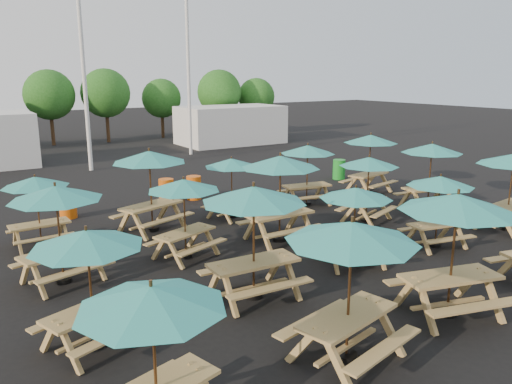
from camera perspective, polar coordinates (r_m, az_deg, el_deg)
ground at (r=14.99m, az=3.09°, el=-5.21°), size 120.00×120.00×0.00m
picnic_unit_0 at (r=6.58m, az=-11.82°, el=-12.68°), size 2.41×2.41×2.20m
picnic_unit_1 at (r=9.05m, az=-18.74°, el=-5.84°), size 2.50×2.50×2.20m
picnic_unit_2 at (r=12.11m, az=-21.89°, el=-0.71°), size 2.53×2.53×2.34m
picnic_unit_3 at (r=15.05m, az=-23.89°, el=0.65°), size 1.89×1.89×2.03m
picnic_unit_4 at (r=8.25m, az=10.86°, el=-5.44°), size 2.63×2.63×2.48m
picnic_unit_5 at (r=10.42m, az=-0.27°, el=-1.05°), size 2.34×2.34×2.51m
picnic_unit_6 at (r=13.02m, az=-8.26°, el=0.29°), size 2.43×2.43×2.15m
picnic_unit_7 at (r=15.45m, az=-12.09°, el=3.43°), size 2.85×2.85×2.53m
picnic_unit_8 at (r=10.40m, az=21.99°, el=-1.92°), size 2.78×2.78×2.55m
picnic_unit_9 at (r=12.61m, az=11.31°, el=-0.65°), size 2.32×2.32×2.05m
picnic_unit_10 at (r=14.16m, az=2.79°, el=2.88°), size 2.28×2.28×2.54m
picnic_unit_11 at (r=16.66m, az=-2.82°, el=2.96°), size 2.29×2.29×2.05m
picnic_unit_13 at (r=14.64m, az=20.30°, el=0.71°), size 2.14×2.14×2.05m
picnic_unit_14 at (r=16.61m, az=12.78°, el=2.97°), size 2.46×2.46×2.16m
picnic_unit_15 at (r=18.40m, az=5.92°, el=4.46°), size 2.33×2.33×2.25m
picnic_unit_18 at (r=18.76m, az=19.44°, el=4.31°), size 2.48×2.48×2.39m
picnic_unit_19 at (r=20.69m, az=12.96°, el=5.55°), size 2.56×2.56×2.41m
waste_bin_0 at (r=18.01m, az=-20.72°, el=-1.38°), size 0.57×0.57×0.91m
waste_bin_1 at (r=19.17m, az=-10.20°, el=0.14°), size 0.57×0.57×0.91m
waste_bin_2 at (r=19.54m, az=-7.12°, el=0.50°), size 0.57×0.57×0.91m
waste_bin_3 at (r=23.46m, az=9.46°, el=2.57°), size 0.57×0.57×0.91m
mast_0 at (r=26.34m, az=-19.28°, el=15.30°), size 0.20×0.20×12.00m
mast_1 at (r=30.39m, az=-7.79°, el=15.54°), size 0.20×0.20×12.00m
event_tent_1 at (r=35.27m, az=-2.92°, el=7.67°), size 7.00×4.00×2.60m
tree_3 at (r=36.87m, az=-22.56°, el=10.22°), size 3.36×3.36×5.09m
tree_4 at (r=37.25m, az=-16.83°, el=10.76°), size 3.41×3.41×5.17m
tree_5 at (r=39.06m, az=-10.75°, el=10.47°), size 2.94×2.94×4.45m
tree_6 at (r=39.13m, az=-4.22°, el=11.33°), size 3.38×3.38×5.13m
tree_7 at (r=40.88m, az=0.03°, el=10.84°), size 2.95×2.95×4.48m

